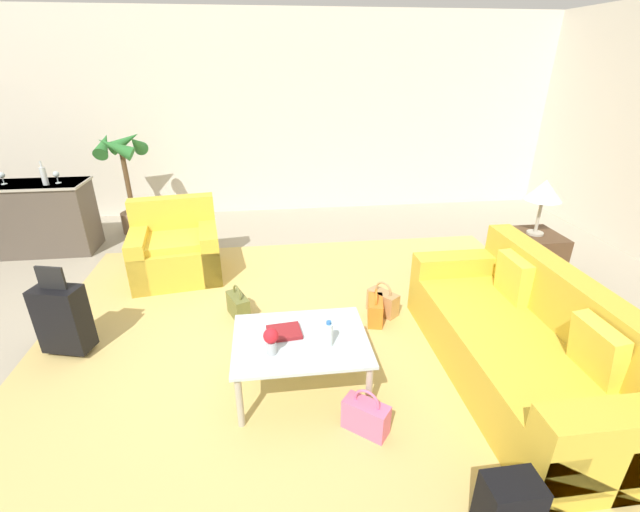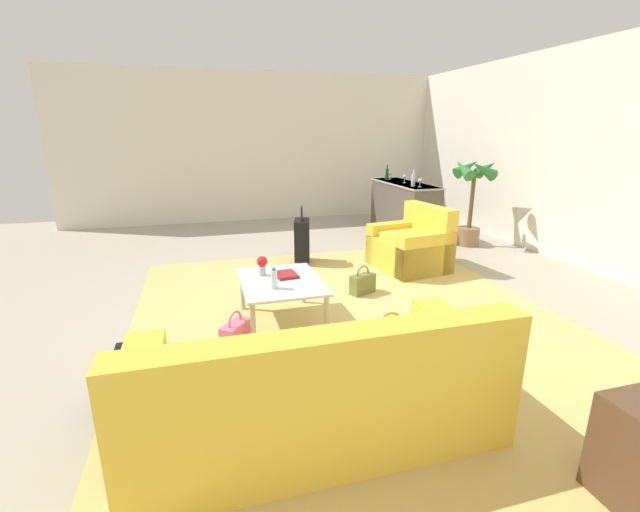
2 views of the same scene
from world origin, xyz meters
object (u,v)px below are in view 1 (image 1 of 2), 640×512
(coffee_table_book, at_px, (284,332))
(wine_glass_left_of_centre, at_px, (2,176))
(side_table, at_px, (529,257))
(handbag_olive, at_px, (238,306))
(flower_vase, at_px, (271,339))
(backpack_black, at_px, (507,507))
(potted_palm, at_px, (126,174))
(handbag_orange, at_px, (375,310))
(handbag_tan, at_px, (383,302))
(couch, at_px, (526,345))
(water_bottle, at_px, (329,334))
(bar_console, at_px, (16,218))
(table_lamp, at_px, (544,191))
(coffee_table, at_px, (301,345))
(wine_glass_right_of_centre, at_px, (56,175))
(handbag_pink, at_px, (366,416))
(suitcase_black, at_px, (63,318))
(wine_bottle_clear, at_px, (44,176))
(armchair, at_px, (176,251))

(coffee_table_book, relative_size, wine_glass_left_of_centre, 1.66)
(side_table, bearing_deg, handbag_olive, -173.24)
(flower_vase, height_order, wine_glass_left_of_centre, wine_glass_left_of_centre)
(backpack_black, distance_m, potted_palm, 5.97)
(coffee_table_book, relative_size, handbag_olive, 0.72)
(handbag_orange, distance_m, handbag_tan, 0.18)
(couch, bearing_deg, backpack_black, -123.92)
(flower_vase, xyz_separation_m, handbag_olive, (-0.32, 1.25, -0.46))
(water_bottle, xyz_separation_m, bar_console, (-3.70, 3.20, -0.07))
(table_lamp, bearing_deg, handbag_tan, -164.83)
(couch, relative_size, coffee_table, 2.26)
(wine_glass_right_of_centre, bearing_deg, handbag_pink, -47.61)
(wine_glass_right_of_centre, relative_size, suitcase_black, 0.18)
(wine_glass_right_of_centre, xyz_separation_m, wine_bottle_clear, (-0.11, -0.07, 0.01))
(coffee_table_book, xyz_separation_m, handbag_pink, (0.53, -0.58, -0.35))
(handbag_tan, bearing_deg, side_table, 15.17)
(water_bottle, bearing_deg, bar_console, 139.14)
(water_bottle, bearing_deg, coffee_table, 153.43)
(coffee_table, distance_m, wine_glass_right_of_centre, 4.22)
(flower_vase, relative_size, handbag_orange, 0.57)
(armchair, relative_size, handbag_olive, 3.05)
(couch, bearing_deg, wine_glass_right_of_centre, 145.76)
(coffee_table, relative_size, wine_bottle_clear, 3.40)
(wine_glass_left_of_centre, bearing_deg, wine_bottle_clear, -10.74)
(coffee_table, distance_m, table_lamp, 3.25)
(coffee_table_book, height_order, wine_glass_left_of_centre, wine_glass_left_of_centre)
(coffee_table_book, bearing_deg, suitcase_black, 155.66)
(coffee_table, relative_size, suitcase_black, 1.20)
(coffee_table, distance_m, handbag_pink, 0.70)
(wine_glass_left_of_centre, height_order, backpack_black, wine_glass_left_of_centre)
(water_bottle, relative_size, wine_bottle_clear, 0.68)
(water_bottle, xyz_separation_m, table_lamp, (2.60, 1.60, 0.52))
(handbag_pink, bearing_deg, wine_glass_right_of_centre, 132.39)
(coffee_table, xyz_separation_m, water_bottle, (0.20, -0.10, 0.15))
(side_table, height_order, potted_palm, potted_palm)
(table_lamp, height_order, backpack_black, table_lamp)
(handbag_tan, bearing_deg, coffee_table_book, -138.84)
(wine_bottle_clear, xyz_separation_m, handbag_olive, (2.41, -1.88, -0.94))
(handbag_tan, bearing_deg, wine_glass_right_of_centre, 151.21)
(coffee_table_book, height_order, suitcase_black, suitcase_black)
(handbag_olive, xyz_separation_m, potted_palm, (-1.66, 2.60, 0.75))
(coffee_table_book, distance_m, handbag_pink, 0.86)
(coffee_table_book, distance_m, handbag_tan, 1.43)
(bar_console, bearing_deg, wine_glass_right_of_centre, -3.59)
(flower_vase, distance_m, wine_bottle_clear, 4.19)
(wine_bottle_clear, bearing_deg, handbag_olive, -37.96)
(armchair, bearing_deg, wine_glass_left_of_centre, 157.25)
(handbag_orange, bearing_deg, potted_palm, 136.56)
(wine_glass_left_of_centre, height_order, handbag_tan, wine_glass_left_of_centre)
(water_bottle, distance_m, table_lamp, 3.10)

